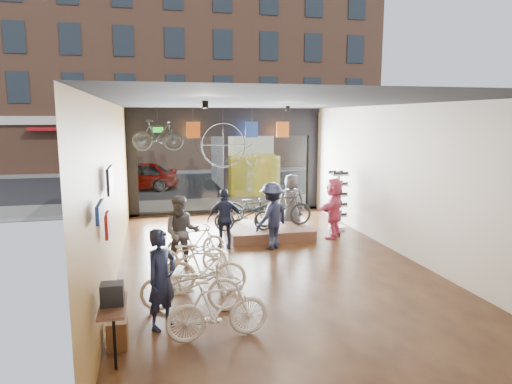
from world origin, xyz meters
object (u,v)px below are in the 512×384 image
object	(u,v)px
customer_0	(162,279)
customer_1	(182,233)
floor_bike_4	(190,254)
customer_5	(334,208)
customer_3	(272,216)
customer_4	(291,202)
street_car	(135,176)
sunglasses_rack	(337,200)
display_bike_right	(254,206)
display_bike_mid	(283,209)
floor_bike_5	(196,242)
display_bike_left	(244,215)
penny_farthing	(233,146)
hung_bike	(158,135)
display_platform	(268,231)
box_truck	(244,163)
floor_bike_1	(218,309)
customer_2	(225,219)
floor_bike_2	(191,285)
floor_bike_3	(205,268)

from	to	relation	value
customer_0	customer_1	xyz separation A→B (m)	(0.53, 2.95, 0.02)
floor_bike_4	customer_5	bearing A→B (deg)	-57.84
customer_3	customer_4	size ratio (longest dim) A/B	1.03
street_car	sunglasses_rack	xyz separation A→B (m)	(6.40, -9.38, 0.23)
sunglasses_rack	display_bike_right	bearing A→B (deg)	-176.18
display_bike_mid	customer_1	bearing A→B (deg)	122.88
customer_5	floor_bike_5	bearing A→B (deg)	-34.02
display_bike_left	sunglasses_rack	xyz separation A→B (m)	(3.12, 0.72, 0.18)
customer_4	penny_farthing	distance (m)	2.97
floor_bike_4	hung_bike	world-z (taller)	hung_bike
customer_0	floor_bike_4	bearing A→B (deg)	31.30
floor_bike_5	customer_3	size ratio (longest dim) A/B	0.84
customer_0	customer_5	distance (m)	6.96
display_platform	hung_bike	bearing A→B (deg)	147.48
street_car	box_truck	size ratio (longest dim) A/B	0.60
street_car	customer_1	distance (m)	12.22
box_truck	customer_0	bearing A→B (deg)	-106.83
floor_bike_1	display_platform	world-z (taller)	floor_bike_1
customer_3	sunglasses_rack	bearing A→B (deg)	175.59
floor_bike_4	customer_3	xyz separation A→B (m)	(2.28, 1.39, 0.46)
display_bike_left	sunglasses_rack	bearing A→B (deg)	-69.23
display_platform	penny_farthing	bearing A→B (deg)	101.67
customer_2	customer_5	world-z (taller)	customer_5
floor_bike_5	display_bike_mid	xyz separation A→B (m)	(2.74, 1.70, 0.38)
floor_bike_4	display_bike_mid	bearing A→B (deg)	-42.94
floor_bike_2	display_platform	bearing A→B (deg)	-16.38
display_bike_left	display_bike_right	bearing A→B (deg)	-19.58
floor_bike_1	floor_bike_2	distance (m)	1.20
display_bike_right	hung_bike	size ratio (longest dim) A/B	1.17
customer_1	hung_bike	distance (m)	4.82
box_truck	floor_bike_1	xyz separation A→B (m)	(-3.42, -14.69, -0.83)
floor_bike_2	display_bike_right	world-z (taller)	display_bike_right
customer_3	floor_bike_4	bearing A→B (deg)	-5.57
floor_bike_4	penny_farthing	bearing A→B (deg)	-13.83
floor_bike_3	street_car	bearing A→B (deg)	21.45
floor_bike_5	customer_4	xyz separation A→B (m)	(3.24, 2.52, 0.42)
floor_bike_1	display_platform	xyz separation A→B (m)	(2.36, 5.94, -0.34)
customer_5	customer_3	bearing A→B (deg)	-31.72
display_bike_right	sunglasses_rack	xyz separation A→B (m)	(2.60, -0.29, 0.14)
customer_1	sunglasses_rack	size ratio (longest dim) A/B	0.93
display_bike_left	customer_3	distance (m)	1.08
customer_2	customer_5	xyz separation A→B (m)	(3.28, 0.45, 0.07)
floor_bike_4	customer_4	size ratio (longest dim) A/B	0.94
sunglasses_rack	hung_bike	xyz separation A→B (m)	(-5.39, 1.58, 2.00)
street_car	display_bike_mid	bearing A→B (deg)	24.51
display_platform	floor_bike_2	bearing A→B (deg)	-119.30
floor_bike_1	display_bike_left	bearing A→B (deg)	-19.87
box_truck	floor_bike_4	xyz separation A→B (m)	(-3.57, -11.40, -0.90)
floor_bike_2	hung_bike	distance (m)	7.17
customer_5	hung_bike	distance (m)	5.86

